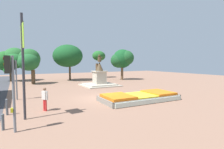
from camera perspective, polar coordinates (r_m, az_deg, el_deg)
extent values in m
plane|color=#8C6651|center=(15.95, -3.51, -7.68)|extent=(75.21, 75.21, 0.00)
cube|color=#38281C|center=(15.19, 8.91, -7.58)|extent=(6.54, 2.98, 0.38)
cube|color=gray|center=(14.08, 12.43, -8.48)|extent=(6.65, 0.30, 0.42)
cube|color=gray|center=(16.35, 5.91, -6.65)|extent=(6.65, 0.30, 0.42)
cube|color=gray|center=(13.55, -2.47, -8.88)|extent=(0.19, 2.99, 0.42)
cube|color=gray|center=(17.30, 17.76, -6.24)|extent=(0.19, 2.99, 0.42)
cube|color=orange|center=(14.02, 1.98, -7.24)|extent=(2.16, 2.65, 0.24)
cube|color=yellow|center=(15.15, 8.92, -6.68)|extent=(2.16, 2.65, 0.11)
cube|color=orange|center=(16.44, 14.83, -5.72)|extent=(2.16, 2.65, 0.22)
cube|color=#B2BCAD|center=(14.04, 12.56, -8.52)|extent=(6.32, 0.39, 0.34)
cube|color=#B2A793|center=(24.13, -4.10, -3.50)|extent=(4.63, 4.63, 0.15)
cube|color=#B4A995|center=(24.11, -4.11, -3.15)|extent=(3.79, 3.79, 0.15)
cube|color=#B2A893|center=(24.02, -4.12, -1.03)|extent=(1.47, 1.47, 1.64)
cube|color=#B2A893|center=(23.96, -4.13, 1.06)|extent=(1.74, 1.74, 0.12)
cone|color=#473823|center=(23.93, -4.14, 2.66)|extent=(1.11, 1.11, 1.22)
cylinder|color=#473823|center=(23.93, -4.15, 4.96)|extent=(0.47, 0.47, 0.71)
sphere|color=#473823|center=(23.94, -4.15, 6.18)|extent=(0.31, 0.31, 0.31)
cylinder|color=#473823|center=(24.14, -3.64, 5.29)|extent=(0.61, 0.29, 0.45)
cylinder|color=slate|center=(9.16, -29.43, -5.71)|extent=(0.12, 0.12, 3.53)
cube|color=black|center=(9.05, -30.99, 2.82)|extent=(0.25, 0.29, 0.80)
cylinder|color=#4B0808|center=(9.06, -31.91, 4.47)|extent=(0.03, 0.14, 0.14)
cylinder|color=#543E08|center=(9.06, -31.85, 2.79)|extent=(0.03, 0.14, 0.14)
cylinder|color=green|center=(9.07, -31.78, 1.11)|extent=(0.03, 0.14, 0.14)
cube|color=gold|center=(9.31, -29.90, -10.09)|extent=(0.11, 0.16, 0.20)
cylinder|color=slate|center=(16.97, -28.75, -1.63)|extent=(0.12, 0.12, 3.41)
cube|color=black|center=(16.92, -29.58, 2.75)|extent=(0.26, 0.30, 0.80)
cylinder|color=red|center=(16.93, -30.07, 3.64)|extent=(0.04, 0.14, 0.14)
cylinder|color=#543E08|center=(16.93, -30.03, 2.74)|extent=(0.04, 0.14, 0.14)
cylinder|color=#0D4211|center=(16.93, -30.00, 1.84)|extent=(0.04, 0.14, 0.14)
cylinder|color=#2D2D33|center=(10.86, -26.99, 2.12)|extent=(0.14, 0.14, 5.91)
cube|color=#8CBF2D|center=(11.26, -27.50, 10.64)|extent=(0.07, 0.49, 1.43)
cylinder|color=#2D2D33|center=(11.37, -27.62, 14.22)|extent=(0.10, 0.63, 0.03)
cube|color=#8CBF2D|center=(10.64, -27.05, 11.41)|extent=(0.07, 0.50, 1.34)
cylinder|color=#2D2D33|center=(10.75, -27.17, 14.94)|extent=(0.10, 0.64, 0.03)
cylinder|color=red|center=(12.51, -20.79, -9.38)|extent=(0.13, 0.13, 0.78)
cylinder|color=red|center=(12.65, -21.26, -9.24)|extent=(0.13, 0.13, 0.78)
cube|color=beige|center=(12.45, -21.10, -6.33)|extent=(0.36, 0.44, 0.55)
cylinder|color=beige|center=(12.26, -20.47, -6.61)|extent=(0.09, 0.09, 0.52)
cylinder|color=beige|center=(12.65, -21.71, -6.31)|extent=(0.09, 0.09, 0.52)
sphere|color=brown|center=(12.38, -21.15, -4.48)|extent=(0.20, 0.20, 0.20)
cylinder|color=#4C5156|center=(10.05, -32.03, -13.27)|extent=(0.13, 0.13, 0.70)
sphere|color=#4C5156|center=(9.94, -32.12, -11.13)|extent=(0.14, 0.14, 0.14)
cylinder|color=#4C5156|center=(12.62, -31.07, -9.31)|extent=(0.14, 0.14, 0.89)
sphere|color=#4C5156|center=(12.52, -31.15, -7.13)|extent=(0.15, 0.15, 0.15)
cylinder|color=#4C3823|center=(33.91, -30.13, 0.01)|extent=(0.41, 0.41, 2.36)
ellipsoid|color=#265E2B|center=(34.48, -29.11, 4.70)|extent=(3.72, 4.08, 3.57)
ellipsoid|color=#225E25|center=(34.49, -31.46, 3.78)|extent=(3.34, 3.12, 3.31)
ellipsoid|color=#205D29|center=(33.07, -29.26, 3.86)|extent=(3.03, 2.70, 2.53)
cylinder|color=brown|center=(28.59, -24.32, -0.72)|extent=(0.56, 0.56, 2.09)
ellipsoid|color=#215B29|center=(28.84, -25.76, 3.74)|extent=(2.41, 2.20, 1.90)
ellipsoid|color=#245C2A|center=(28.40, -25.35, 4.65)|extent=(3.02, 2.60, 2.95)
ellipsoid|color=#215C2C|center=(27.93, -25.54, 3.73)|extent=(2.95, 2.85, 2.55)
cylinder|color=brown|center=(32.02, 3.31, 0.32)|extent=(0.45, 0.45, 2.33)
ellipsoid|color=#154C22|center=(32.25, 3.42, 5.19)|extent=(3.49, 3.34, 3.41)
ellipsoid|color=#1A4B24|center=(32.06, 2.24, 4.61)|extent=(3.08, 2.73, 2.69)
ellipsoid|color=#1C4F25|center=(32.11, 4.49, 5.43)|extent=(3.03, 2.98, 2.75)
cylinder|color=#4C3823|center=(32.88, -13.59, 0.54)|extent=(0.35, 0.35, 2.59)
ellipsoid|color=#174B21|center=(31.62, -14.22, 5.92)|extent=(5.12, 5.18, 3.92)
ellipsoid|color=#194A22|center=(31.61, -14.88, 5.39)|extent=(4.03, 3.60, 3.24)
cylinder|color=brown|center=(36.82, -4.95, 1.30)|extent=(0.56, 0.56, 2.97)
ellipsoid|color=#225D26|center=(36.29, -4.42, 6.13)|extent=(2.61, 2.40, 2.04)
ellipsoid|color=#235926|center=(36.79, -4.10, 6.04)|extent=(2.46, 2.34, 2.02)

